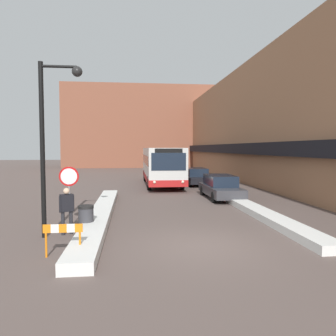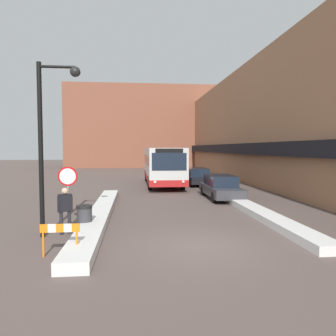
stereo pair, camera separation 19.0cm
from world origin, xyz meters
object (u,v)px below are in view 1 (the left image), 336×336
(stop_sign, at_px, (69,183))
(parked_car_front, at_px, (220,187))
(street_lamp, at_px, (51,129))
(pedestrian, at_px, (67,206))
(trash_bin, at_px, (86,218))
(parked_car_back, at_px, (196,176))
(construction_barricade, at_px, (63,234))
(city_bus, at_px, (162,165))

(stop_sign, bearing_deg, parked_car_front, 39.68)
(street_lamp, relative_size, pedestrian, 3.58)
(parked_car_front, bearing_deg, pedestrian, -135.63)
(stop_sign, height_order, trash_bin, stop_sign)
(parked_car_back, distance_m, construction_barricade, 19.08)
(pedestrian, relative_size, trash_bin, 1.77)
(parked_car_front, bearing_deg, city_bus, 110.34)
(stop_sign, distance_m, pedestrian, 1.29)
(parked_car_back, xyz_separation_m, pedestrian, (-7.74, -15.10, 0.29))
(city_bus, bearing_deg, parked_car_back, -6.77)
(parked_car_back, distance_m, street_lamp, 17.70)
(stop_sign, bearing_deg, construction_barricade, -82.52)
(parked_car_front, xyz_separation_m, trash_bin, (-7.14, -7.11, -0.24))
(trash_bin, bearing_deg, parked_car_front, 44.86)
(parked_car_front, relative_size, pedestrian, 2.84)
(pedestrian, bearing_deg, trash_bin, 8.52)
(parked_car_front, bearing_deg, parked_car_back, 90.00)
(city_bus, height_order, parked_car_front, city_bus)
(parked_car_front, bearing_deg, construction_barricade, -126.22)
(stop_sign, relative_size, street_lamp, 0.40)
(street_lamp, bearing_deg, construction_barricade, -70.30)
(stop_sign, relative_size, construction_barricade, 2.16)
(street_lamp, xyz_separation_m, construction_barricade, (0.78, -2.18, -3.08))
(city_bus, relative_size, street_lamp, 1.80)
(city_bus, bearing_deg, pedestrian, -107.36)
(parked_car_back, bearing_deg, stop_sign, -119.22)
(pedestrian, xyz_separation_m, construction_barricade, (0.37, -2.50, -0.34))
(city_bus, height_order, parked_car_back, city_bus)
(parked_car_back, bearing_deg, parked_car_front, -90.00)
(parked_car_front, relative_size, stop_sign, 2.00)
(parked_car_back, height_order, construction_barricade, parked_car_back)
(stop_sign, height_order, street_lamp, street_lamp)
(parked_car_front, height_order, trash_bin, parked_car_front)
(stop_sign, distance_m, construction_barricade, 3.75)
(parked_car_back, distance_m, stop_sign, 16.11)
(city_bus, xyz_separation_m, parked_car_back, (2.92, -0.35, -0.98))
(stop_sign, height_order, construction_barricade, stop_sign)
(stop_sign, bearing_deg, parked_car_back, 60.78)
(street_lamp, xyz_separation_m, pedestrian, (0.42, 0.32, -2.74))
(city_bus, xyz_separation_m, street_lamp, (-5.24, -15.76, 2.05))
(parked_car_back, relative_size, construction_barricade, 4.10)
(city_bus, xyz_separation_m, construction_barricade, (-4.46, -17.94, -1.03))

